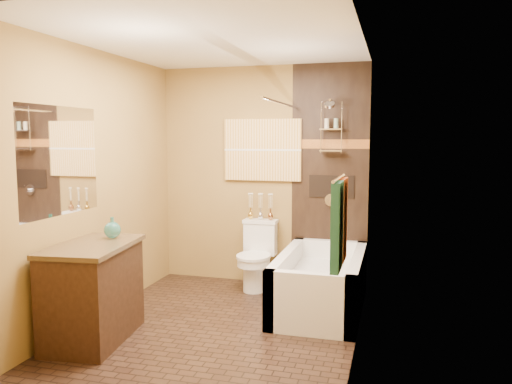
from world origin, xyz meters
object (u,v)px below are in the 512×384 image
(bathtub, at_px, (321,287))
(vanity, at_px, (93,292))
(sunset_painting, at_px, (263,150))
(toilet, at_px, (256,255))

(bathtub, distance_m, vanity, 2.15)
(sunset_painting, height_order, toilet, sunset_painting)
(sunset_painting, bearing_deg, vanity, -115.02)
(sunset_painting, distance_m, bathtub, 1.71)
(bathtub, bearing_deg, toilet, 149.35)
(bathtub, bearing_deg, vanity, -143.59)
(bathtub, height_order, vanity, vanity)
(sunset_painting, height_order, vanity, sunset_painting)
(toilet, relative_size, vanity, 0.77)
(sunset_painting, bearing_deg, bathtub, -42.45)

